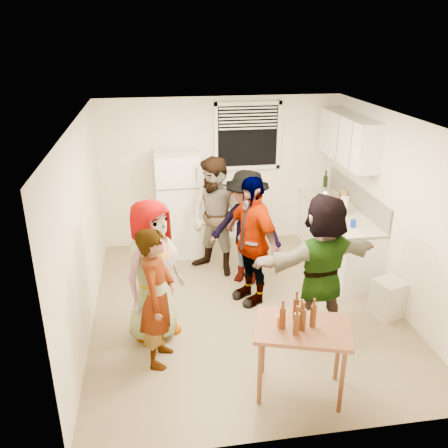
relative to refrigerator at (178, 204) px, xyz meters
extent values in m
cube|color=white|center=(0.00, 0.00, 0.00)|extent=(0.70, 0.70, 1.70)
cube|color=white|center=(2.45, -0.73, -0.42)|extent=(0.60, 2.20, 0.86)
cube|color=beige|center=(2.45, -0.73, 0.03)|extent=(0.64, 2.22, 0.04)
cube|color=#A7A399|center=(2.74, -0.73, 0.23)|extent=(0.03, 2.20, 0.36)
cube|color=white|center=(2.58, -0.53, 1.10)|extent=(0.34, 1.60, 0.70)
cylinder|color=white|center=(2.43, -0.96, 0.05)|extent=(0.12, 0.12, 0.27)
cylinder|color=black|center=(2.50, 0.05, 0.05)|extent=(0.07, 0.07, 0.29)
cylinder|color=#47230C|center=(2.35, -0.95, 0.05)|extent=(0.06, 0.06, 0.24)
cylinder|color=#0728B7|center=(2.36, -1.47, 0.05)|extent=(0.08, 0.08, 0.11)
cube|color=gold|center=(2.67, -0.38, 0.13)|extent=(0.02, 0.20, 0.17)
cube|color=beige|center=(2.54, -2.35, -0.60)|extent=(0.43, 0.43, 0.50)
cylinder|color=#47230C|center=(0.77, -3.53, -0.07)|extent=(0.06, 0.06, 0.23)
cylinder|color=red|center=(0.77, -3.50, -0.07)|extent=(0.09, 0.09, 0.12)
imported|color=gray|center=(-0.45, -2.33, -0.85)|extent=(1.88, 1.80, 0.56)
imported|color=#141933|center=(-0.41, -2.81, -0.85)|extent=(1.71, 0.97, 0.39)
imported|color=brown|center=(0.51, -0.82, -0.85)|extent=(1.87, 1.92, 0.68)
imported|color=#424247|center=(0.90, -1.16, -0.85)|extent=(1.83, 2.02, 0.63)
imported|color=black|center=(0.86, -1.69, -0.85)|extent=(2.05, 1.69, 0.43)
imported|color=#F67D4C|center=(1.55, -2.49, -0.85)|extent=(1.97, 2.07, 0.52)
camera|label=1|loc=(-0.38, -7.27, 2.63)|focal=38.00mm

